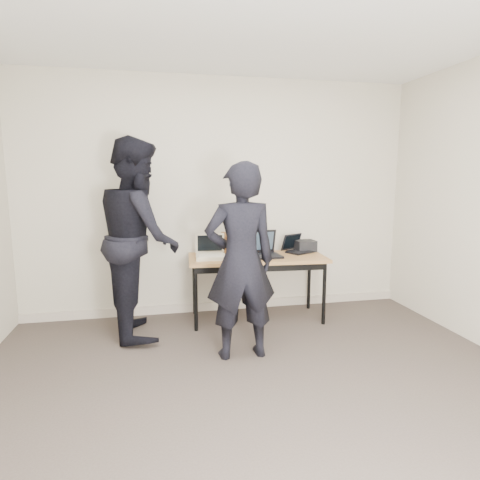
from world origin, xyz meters
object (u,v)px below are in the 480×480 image
object	(u,v)px
person_observer	(139,238)
person_typist	(241,262)
laptop_right	(297,248)
leather_satchel	(237,242)
laptop_center	(263,250)
laptop_beige	(211,253)
desk	(257,262)
equipment_box	(305,246)

from	to	relation	value
person_observer	person_typist	bearing A→B (deg)	-137.87
laptop_right	leather_satchel	distance (m)	0.70
laptop_center	person_observer	bearing A→B (deg)	-177.28
laptop_right	leather_satchel	size ratio (longest dim) A/B	1.00
laptop_beige	laptop_right	world-z (taller)	laptop_beige
desk	leather_satchel	bearing A→B (deg)	131.94
leather_satchel	person_typist	world-z (taller)	person_typist
desk	person_observer	world-z (taller)	person_observer
laptop_center	person_typist	world-z (taller)	person_typist
laptop_center	person_typist	xyz separation A→B (m)	(-0.43, -0.88, 0.08)
laptop_center	person_observer	xyz separation A→B (m)	(-1.32, -0.13, 0.20)
laptop_right	desk	bearing A→B (deg)	168.16
equipment_box	person_observer	distance (m)	1.92
leather_satchel	person_observer	size ratio (longest dim) A/B	0.19
laptop_beige	person_observer	xyz separation A→B (m)	(-0.74, -0.14, 0.22)
person_typist	laptop_beige	bearing A→B (deg)	-83.08
laptop_right	equipment_box	bearing A→B (deg)	-10.43
laptop_right	person_observer	world-z (taller)	person_observer
leather_satchel	laptop_center	bearing A→B (deg)	-36.16
laptop_center	laptop_beige	bearing A→B (deg)	176.18
equipment_box	person_observer	size ratio (longest dim) A/B	0.11
desk	leather_satchel	size ratio (longest dim) A/B	4.10
leather_satchel	laptop_beige	bearing A→B (deg)	-142.83
laptop_beige	person_observer	world-z (taller)	person_observer
laptop_beige	laptop_right	distance (m)	1.03
laptop_beige	person_observer	size ratio (longest dim) A/B	0.17
laptop_beige	laptop_center	world-z (taller)	laptop_center
laptop_right	laptop_beige	bearing A→B (deg)	158.83
equipment_box	person_typist	bearing A→B (deg)	-133.29
desk	person_observer	bearing A→B (deg)	-170.96
desk	laptop_center	xyz separation A→B (m)	(0.06, 0.01, 0.12)
laptop_center	leather_satchel	distance (m)	0.33
person_typist	leather_satchel	bearing A→B (deg)	-102.23
person_observer	leather_satchel	bearing A→B (deg)	-79.70
desk	person_observer	size ratio (longest dim) A/B	0.78
leather_satchel	equipment_box	xyz separation A→B (m)	(0.81, -0.04, -0.06)
laptop_beige	equipment_box	distance (m)	1.16
equipment_box	laptop_right	bearing A→B (deg)	-161.93
desk	laptop_beige	bearing A→B (deg)	-178.64
laptop_center	person_observer	distance (m)	1.34
laptop_beige	equipment_box	world-z (taller)	laptop_beige
equipment_box	desk	bearing A→B (deg)	-163.08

